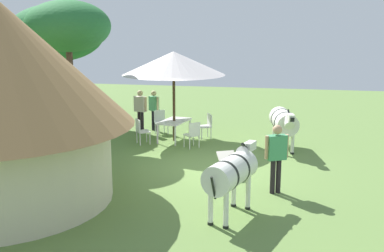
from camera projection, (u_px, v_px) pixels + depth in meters
ground_plane at (204, 167)px, 13.91m from camera, size 36.00×36.00×0.00m
shade_umbrella at (174, 63)px, 16.47m from camera, size 3.65×3.65×3.21m
patio_dining_table at (174, 123)px, 16.93m from camera, size 1.57×1.07×0.74m
patio_chair_near_hut at (141, 130)px, 16.46m from camera, size 0.60×0.60×0.90m
patio_chair_west_end at (193, 133)px, 15.92m from camera, size 0.61×0.61×0.90m
patio_chair_near_lawn at (207, 124)px, 17.33m from camera, size 0.59×0.58×0.90m
patio_chair_east_end at (161, 120)px, 18.05m from camera, size 0.60×0.61×0.90m
guest_beside_umbrella at (154, 107)px, 18.47m from camera, size 0.42×0.47×1.60m
guest_behind_table at (140, 107)px, 18.15m from camera, size 0.32×0.58×1.66m
standing_watcher at (276, 153)px, 11.56m from camera, size 0.41×0.56×1.75m
striped_lounge_chair at (229, 168)px, 12.97m from camera, size 0.95×0.83×0.64m
zebra_nearest_camera at (284, 122)px, 15.63m from camera, size 2.25×1.03×1.50m
zebra_by_umbrella at (232, 172)px, 10.17m from camera, size 2.15×1.09×1.55m
acacia_tree_behind_hut at (68, 27)px, 15.80m from camera, size 2.90×2.90×4.95m
acacia_tree_left_background at (57, 33)px, 18.97m from camera, size 3.81×3.81×4.94m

